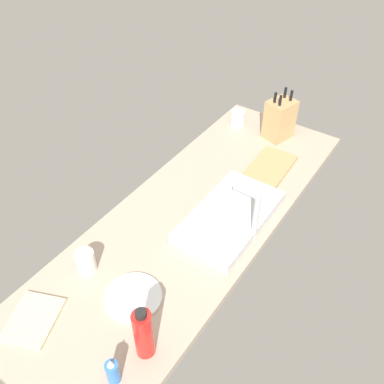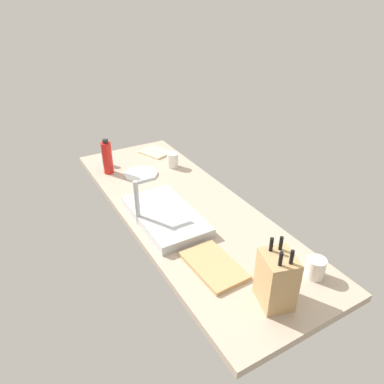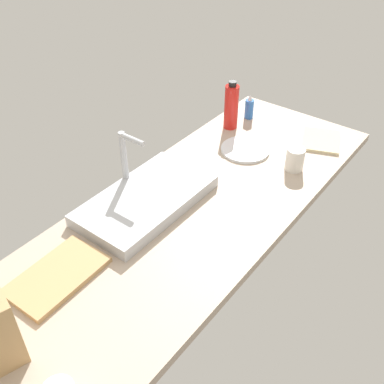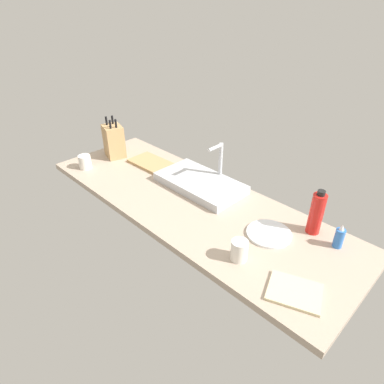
# 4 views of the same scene
# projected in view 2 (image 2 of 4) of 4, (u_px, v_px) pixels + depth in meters

# --- Properties ---
(countertop_slab) EXTENTS (1.88, 0.65, 0.04)m
(countertop_slab) POSITION_uv_depth(u_px,v_px,m) (184.00, 209.00, 1.98)
(countertop_slab) COLOR tan
(countertop_slab) RESTS_ON ground
(sink_basin) EXTENTS (0.51, 0.28, 0.05)m
(sink_basin) POSITION_uv_depth(u_px,v_px,m) (165.00, 216.00, 1.86)
(sink_basin) COLOR #B7BABF
(sink_basin) RESTS_ON countertop_slab
(faucet) EXTENTS (0.06, 0.12, 0.24)m
(faucet) POSITION_uv_depth(u_px,v_px,m) (139.00, 199.00, 1.77)
(faucet) COLOR #B7BABF
(faucet) RESTS_ON countertop_slab
(knife_block) EXTENTS (0.17, 0.15, 0.27)m
(knife_block) POSITION_uv_depth(u_px,v_px,m) (276.00, 279.00, 1.33)
(knife_block) COLOR tan
(knife_block) RESTS_ON countertop_slab
(cutting_board) EXTENTS (0.30, 0.19, 0.02)m
(cutting_board) POSITION_uv_depth(u_px,v_px,m) (214.00, 265.00, 1.55)
(cutting_board) COLOR tan
(cutting_board) RESTS_ON countertop_slab
(soap_bottle) EXTENTS (0.04, 0.04, 0.12)m
(soap_bottle) POSITION_uv_depth(u_px,v_px,m) (105.00, 157.00, 2.42)
(soap_bottle) COLOR blue
(soap_bottle) RESTS_ON countertop_slab
(water_bottle) EXTENTS (0.06, 0.06, 0.23)m
(water_bottle) POSITION_uv_depth(u_px,v_px,m) (107.00, 157.00, 2.29)
(water_bottle) COLOR red
(water_bottle) RESTS_ON countertop_slab
(dinner_plate) EXTENTS (0.21, 0.21, 0.01)m
(dinner_plate) POSITION_uv_depth(u_px,v_px,m) (141.00, 174.00, 2.31)
(dinner_plate) COLOR white
(dinner_plate) RESTS_ON countertop_slab
(dish_towel) EXTENTS (0.24, 0.22, 0.01)m
(dish_towel) POSITION_uv_depth(u_px,v_px,m) (156.00, 152.00, 2.61)
(dish_towel) COLOR beige
(dish_towel) RESTS_ON countertop_slab
(coffee_mug) EXTENTS (0.07, 0.07, 0.10)m
(coffee_mug) POSITION_uv_depth(u_px,v_px,m) (173.00, 160.00, 2.39)
(coffee_mug) COLOR silver
(coffee_mug) RESTS_ON countertop_slab
(ceramic_cup) EXTENTS (0.08, 0.08, 0.09)m
(ceramic_cup) POSITION_uv_depth(u_px,v_px,m) (316.00, 268.00, 1.48)
(ceramic_cup) COLOR silver
(ceramic_cup) RESTS_ON countertop_slab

